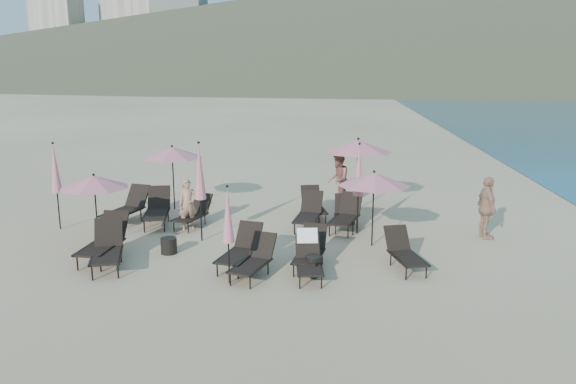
# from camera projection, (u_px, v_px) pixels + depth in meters

# --- Properties ---
(ground) EXTENTS (800.00, 800.00, 0.00)m
(ground) POSITION_uv_depth(u_px,v_px,m) (267.00, 267.00, 13.59)
(ground) COLOR #D6BA8C
(ground) RESTS_ON ground
(volcanic_headland) EXTENTS (690.00, 690.00, 55.00)m
(volcanic_headland) POSITION_uv_depth(u_px,v_px,m) (472.00, 25.00, 295.93)
(volcanic_headland) COLOR brown
(volcanic_headland) RESTS_ON ground
(hotel_skyline) EXTENTS (109.00, 82.00, 55.00)m
(hotel_skyline) POSITION_uv_depth(u_px,v_px,m) (148.00, 27.00, 280.02)
(hotel_skyline) COLOR beige
(hotel_skyline) RESTS_ON ground
(lounger_0) EXTENTS (0.79, 1.88, 1.07)m
(lounger_0) POSITION_uv_depth(u_px,v_px,m) (104.00, 240.00, 14.08)
(lounger_0) COLOR black
(lounger_0) RESTS_ON ground
(lounger_1) EXTENTS (1.21, 1.93, 1.04)m
(lounger_1) POSITION_uv_depth(u_px,v_px,m) (107.00, 248.00, 13.52)
(lounger_1) COLOR black
(lounger_1) RESTS_ON ground
(lounger_2) EXTENTS (1.00, 1.77, 0.96)m
(lounger_2) POSITION_uv_depth(u_px,v_px,m) (241.00, 249.00, 13.54)
(lounger_2) COLOR black
(lounger_2) RESTS_ON ground
(lounger_3) EXTENTS (1.02, 1.65, 0.89)m
(lounger_3) POSITION_uv_depth(u_px,v_px,m) (254.00, 259.00, 12.92)
(lounger_3) COLOR black
(lounger_3) RESTS_ON ground
(lounger_4) EXTENTS (0.82, 1.67, 0.92)m
(lounger_4) POSITION_uv_depth(u_px,v_px,m) (310.00, 250.00, 13.53)
(lounger_4) COLOR black
(lounger_4) RESTS_ON ground
(lounger_5) EXTENTS (0.99, 1.66, 0.90)m
(lounger_5) POSITION_uv_depth(u_px,v_px,m) (404.00, 252.00, 13.44)
(lounger_5) COLOR black
(lounger_5) RESTS_ON ground
(lounger_6) EXTENTS (1.13, 1.96, 1.06)m
(lounger_6) POSITION_uv_depth(u_px,v_px,m) (127.00, 207.00, 17.46)
(lounger_6) COLOR black
(lounger_6) RESTS_ON ground
(lounger_7) EXTENTS (1.05, 1.95, 1.06)m
(lounger_7) POSITION_uv_depth(u_px,v_px,m) (157.00, 209.00, 17.21)
(lounger_7) COLOR black
(lounger_7) RESTS_ON ground
(lounger_8) EXTENTS (1.02, 1.67, 0.90)m
(lounger_8) POSITION_uv_depth(u_px,v_px,m) (194.00, 213.00, 17.04)
(lounger_8) COLOR black
(lounger_8) RESTS_ON ground
(lounger_9) EXTENTS (0.96, 1.74, 0.95)m
(lounger_9) POSITION_uv_depth(u_px,v_px,m) (313.00, 205.00, 17.94)
(lounger_9) COLOR black
(lounger_9) RESTS_ON ground
(lounger_10) EXTENTS (0.61, 1.58, 0.91)m
(lounger_10) POSITION_uv_depth(u_px,v_px,m) (344.00, 214.00, 16.87)
(lounger_10) COLOR black
(lounger_10) RESTS_ON ground
(lounger_11) EXTENTS (1.09, 1.86, 1.01)m
(lounger_11) POSITION_uv_depth(u_px,v_px,m) (346.00, 214.00, 16.65)
(lounger_11) COLOR black
(lounger_11) RESTS_ON ground
(lounger_12) EXTENTS (0.87, 1.80, 0.99)m
(lounger_12) POSITION_uv_depth(u_px,v_px,m) (309.00, 212.00, 16.89)
(lounger_12) COLOR black
(lounger_12) RESTS_ON ground
(lounger_13) EXTENTS (0.74, 1.62, 0.97)m
(lounger_13) POSITION_uv_depth(u_px,v_px,m) (308.00, 256.00, 12.96)
(lounger_13) COLOR black
(lounger_13) RESTS_ON ground
(umbrella_open_0) EXTENTS (1.85, 1.85, 1.99)m
(umbrella_open_0) POSITION_uv_depth(u_px,v_px,m) (94.00, 182.00, 14.91)
(umbrella_open_0) COLOR black
(umbrella_open_0) RESTS_ON ground
(umbrella_open_1) EXTENTS (1.94, 1.94, 2.09)m
(umbrella_open_1) POSITION_uv_depth(u_px,v_px,m) (374.00, 179.00, 14.84)
(umbrella_open_1) COLOR black
(umbrella_open_1) RESTS_ON ground
(umbrella_open_2) EXTENTS (2.05, 2.05, 2.21)m
(umbrella_open_2) POSITION_uv_depth(u_px,v_px,m) (172.00, 152.00, 18.76)
(umbrella_open_2) COLOR black
(umbrella_open_2) RESTS_ON ground
(umbrella_open_3) EXTENTS (2.31, 2.31, 2.48)m
(umbrella_open_3) POSITION_uv_depth(u_px,v_px,m) (358.00, 146.00, 18.52)
(umbrella_open_3) COLOR black
(umbrella_open_3) RESTS_ON ground
(umbrella_closed_0) EXTENTS (0.26, 0.26, 2.26)m
(umbrella_closed_0) POSITION_uv_depth(u_px,v_px,m) (228.00, 216.00, 12.25)
(umbrella_closed_0) COLOR black
(umbrella_closed_0) RESTS_ON ground
(umbrella_closed_1) EXTENTS (0.31, 0.31, 2.67)m
(umbrella_closed_1) POSITION_uv_depth(u_px,v_px,m) (359.00, 171.00, 15.94)
(umbrella_closed_1) COLOR black
(umbrella_closed_1) RESTS_ON ground
(umbrella_closed_2) EXTENTS (0.31, 0.31, 2.63)m
(umbrella_closed_2) POSITION_uv_depth(u_px,v_px,m) (55.00, 169.00, 16.43)
(umbrella_closed_2) COLOR black
(umbrella_closed_2) RESTS_ON ground
(umbrella_closed_3) EXTENTS (0.33, 0.33, 2.80)m
(umbrella_closed_3) POSITION_uv_depth(u_px,v_px,m) (200.00, 172.00, 15.27)
(umbrella_closed_3) COLOR black
(umbrella_closed_3) RESTS_ON ground
(side_table_0) EXTENTS (0.42, 0.42, 0.42)m
(side_table_0) POSITION_uv_depth(u_px,v_px,m) (169.00, 246.00, 14.57)
(side_table_0) COLOR black
(side_table_0) RESTS_ON ground
(side_table_1) EXTENTS (0.38, 0.38, 0.48)m
(side_table_1) POSITION_uv_depth(u_px,v_px,m) (313.00, 266.00, 13.01)
(side_table_1) COLOR black
(side_table_1) RESTS_ON ground
(beachgoer_a) EXTENTS (0.66, 0.57, 1.52)m
(beachgoer_a) POSITION_uv_depth(u_px,v_px,m) (188.00, 204.00, 16.65)
(beachgoer_a) COLOR tan
(beachgoer_a) RESTS_ON ground
(beachgoer_b) EXTENTS (0.76, 0.95, 1.88)m
(beachgoer_b) POSITION_uv_depth(u_px,v_px,m) (338.00, 180.00, 19.36)
(beachgoer_b) COLOR #9E5E51
(beachgoer_b) RESTS_ON ground
(beachgoer_c) EXTENTS (0.59, 1.10, 1.78)m
(beachgoer_c) POSITION_uv_depth(u_px,v_px,m) (487.00, 208.00, 15.70)
(beachgoer_c) COLOR tan
(beachgoer_c) RESTS_ON ground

